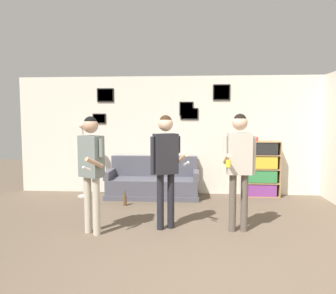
% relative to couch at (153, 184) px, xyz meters
% --- Properties ---
extents(ground_plane, '(20.00, 20.00, 0.00)m').
position_rel_couch_xyz_m(ground_plane, '(0.88, -3.90, -0.29)').
color(ground_plane, brown).
extents(wall_back, '(8.16, 0.08, 2.70)m').
position_rel_couch_xyz_m(wall_back, '(0.87, 0.42, 1.07)').
color(wall_back, silver).
rests_on(wall_back, ground_plane).
extents(couch, '(2.03, 0.80, 0.88)m').
position_rel_couch_xyz_m(couch, '(0.00, 0.00, 0.00)').
color(couch, '#4C4C56').
rests_on(couch, ground_plane).
extents(bookshelf, '(0.81, 0.30, 1.24)m').
position_rel_couch_xyz_m(bookshelf, '(2.39, 0.20, 0.33)').
color(bookshelf, '#A87F51').
rests_on(bookshelf, ground_plane).
extents(floor_lamp, '(0.28, 0.28, 1.68)m').
position_rel_couch_xyz_m(floor_lamp, '(-1.53, -0.13, 0.74)').
color(floor_lamp, '#ADA89E').
rests_on(floor_lamp, ground_plane).
extents(person_player_foreground_left, '(0.44, 0.60, 1.77)m').
position_rel_couch_xyz_m(person_player_foreground_left, '(-0.64, -2.39, 0.81)').
color(person_player_foreground_left, '#B7AD99').
rests_on(person_player_foreground_left, ground_plane).
extents(person_player_foreground_center, '(0.60, 0.40, 1.80)m').
position_rel_couch_xyz_m(person_player_foreground_center, '(0.45, -2.09, 0.83)').
color(person_player_foreground_center, black).
rests_on(person_player_foreground_center, ground_plane).
extents(person_watcher_holding_cup, '(0.50, 0.46, 1.82)m').
position_rel_couch_xyz_m(person_watcher_holding_cup, '(1.58, -2.12, 0.84)').
color(person_watcher_holding_cup, brown).
rests_on(person_watcher_holding_cup, ground_plane).
extents(bottle_on_floor, '(0.07, 0.07, 0.29)m').
position_rel_couch_xyz_m(bottle_on_floor, '(-0.47, -0.78, -0.18)').
color(bottle_on_floor, brown).
rests_on(bottle_on_floor, ground_plane).
extents(drinking_cup, '(0.08, 0.08, 0.09)m').
position_rel_couch_xyz_m(drinking_cup, '(2.28, 0.20, 1.00)').
color(drinking_cup, red).
rests_on(drinking_cup, bookshelf).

